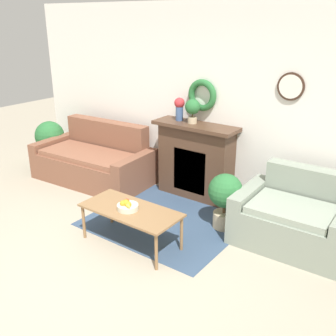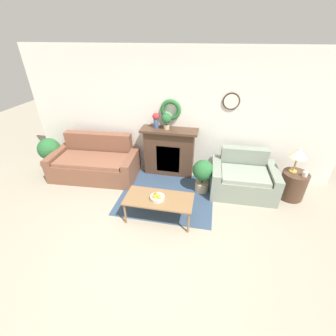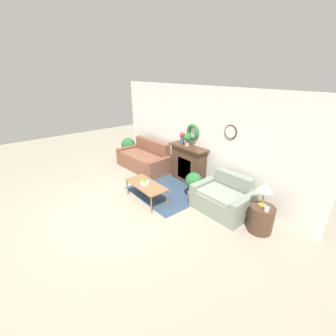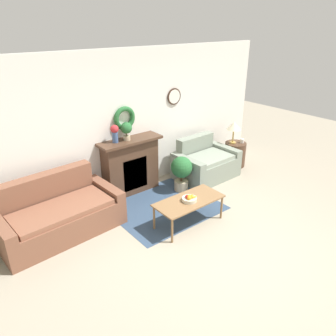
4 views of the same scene
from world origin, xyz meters
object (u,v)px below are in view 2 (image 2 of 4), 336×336
at_px(potted_plant_on_mantel, 166,119).
at_px(potted_plant_floor_by_loveseat, 203,173).
at_px(couch_left, 96,163).
at_px(fruit_bowl, 157,197).
at_px(mug, 305,174).
at_px(loveseat_right, 243,178).
at_px(table_lamp, 299,153).
at_px(coffee_table, 159,200).
at_px(fireplace, 169,151).
at_px(potted_plant_floor_by_couch, 50,150).
at_px(vase_on_mantel_left, 156,119).
at_px(side_table_by_loveseat, 293,185).

bearing_deg(potted_plant_on_mantel, potted_plant_floor_by_loveseat, -33.25).
bearing_deg(couch_left, potted_plant_on_mantel, 10.83).
bearing_deg(fruit_bowl, mug, 22.64).
distance_m(loveseat_right, fruit_bowl, 1.93).
bearing_deg(loveseat_right, table_lamp, 0.76).
height_order(coffee_table, mug, mug).
bearing_deg(fruit_bowl, potted_plant_on_mantel, 95.99).
bearing_deg(potted_plant_floor_by_loveseat, loveseat_right, 11.67).
bearing_deg(couch_left, table_lamp, -3.02).
xyz_separation_m(potted_plant_on_mantel, potted_plant_floor_by_loveseat, (0.86, -0.57, -0.87)).
relative_size(fireplace, loveseat_right, 0.95).
bearing_deg(potted_plant_floor_by_couch, table_lamp, -0.06).
xyz_separation_m(table_lamp, potted_plant_floor_by_couch, (-5.32, 0.01, -0.46)).
distance_m(fruit_bowl, potted_plant_on_mantel, 1.78).
height_order(loveseat_right, table_lamp, table_lamp).
relative_size(fruit_bowl, vase_on_mantel_left, 0.74).
relative_size(couch_left, vase_on_mantel_left, 5.94).
xyz_separation_m(couch_left, potted_plant_on_mantel, (1.58, 0.41, 0.99)).
bearing_deg(loveseat_right, couch_left, 178.83).
relative_size(table_lamp, potted_plant_on_mantel, 1.48).
height_order(fireplace, table_lamp, fireplace).
bearing_deg(side_table_by_loveseat, mug, -37.87).
bearing_deg(mug, potted_plant_floor_by_couch, 178.55).
xyz_separation_m(fruit_bowl, potted_plant_floor_by_loveseat, (0.70, 1.01, -0.06)).
bearing_deg(potted_plant_on_mantel, table_lamp, -8.05).
height_order(side_table_by_loveseat, potted_plant_floor_by_loveseat, potted_plant_floor_by_loveseat).
bearing_deg(potted_plant_on_mantel, fruit_bowl, -84.01).
xyz_separation_m(loveseat_right, potted_plant_floor_by_loveseat, (-0.82, -0.17, 0.13)).
bearing_deg(potted_plant_floor_by_loveseat, fireplace, 144.13).
distance_m(mug, vase_on_mantel_left, 3.10).
relative_size(fireplace, vase_on_mantel_left, 3.76).
bearing_deg(table_lamp, fireplace, 171.44).
bearing_deg(side_table_by_loveseat, fruit_bowl, -154.83).
bearing_deg(side_table_by_loveseat, vase_on_mantel_left, 171.42).
height_order(mug, potted_plant_floor_by_loveseat, potted_plant_floor_by_loveseat).
bearing_deg(potted_plant_on_mantel, side_table_by_loveseat, -8.90).
height_order(couch_left, loveseat_right, couch_left).
height_order(coffee_table, fruit_bowl, fruit_bowl).
relative_size(loveseat_right, potted_plant_on_mantel, 3.83).
bearing_deg(loveseat_right, mug, -6.76).
relative_size(mug, potted_plant_floor_by_loveseat, 0.13).
relative_size(fireplace, couch_left, 0.63).
distance_m(side_table_by_loveseat, table_lamp, 0.68).
relative_size(fireplace, potted_plant_on_mantel, 3.64).
bearing_deg(table_lamp, vase_on_mantel_left, 172.21).
bearing_deg(couch_left, fireplace, 10.79).
xyz_separation_m(couch_left, coffee_table, (1.77, -1.14, 0.10)).
xyz_separation_m(coffee_table, potted_plant_floor_by_loveseat, (0.68, 0.98, 0.02)).
bearing_deg(potted_plant_floor_by_couch, loveseat_right, -0.50).
bearing_deg(fireplace, couch_left, -165.58).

